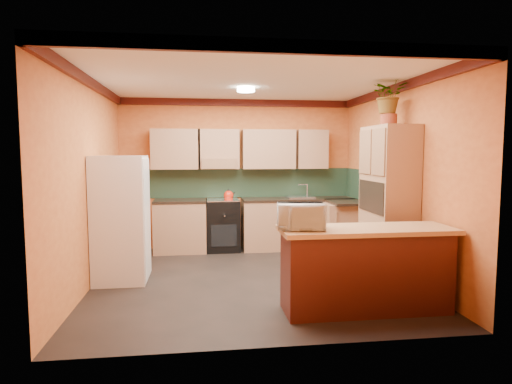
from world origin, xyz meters
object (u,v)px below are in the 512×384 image
Objects in this scene: base_cabinets_back at (258,225)px; stove at (223,225)px; breakfast_bar at (365,271)px; pantry at (388,204)px; fridge at (121,219)px; microwave at (301,216)px.

stove reaches higher than base_cabinets_back.
breakfast_bar is (1.40, -3.14, -0.02)m from stove.
pantry is 1.45m from breakfast_bar.
microwave is at bearing -34.87° from fridge.
base_cabinets_back is 2.70m from fridge.
fridge reaches higher than base_cabinets_back.
pantry reaches higher than fridge.
microwave is (2.13, -1.48, 0.22)m from fridge.
breakfast_bar is at bearing -76.15° from base_cabinets_back.
base_cabinets_back is 3.23m from breakfast_bar.
fridge is (-2.09, -1.66, 0.41)m from base_cabinets_back.
microwave is at bearing -89.31° from base_cabinets_back.
breakfast_bar is at bearing -124.12° from pantry.
pantry is (1.51, -2.05, 0.61)m from base_cabinets_back.
breakfast_bar is (0.77, -3.14, 0.00)m from base_cabinets_back.
microwave is (0.04, -3.14, 0.63)m from base_cabinets_back.
pantry is at bearing 55.88° from breakfast_bar.
stove is at bearing 136.23° from pantry.
base_cabinets_back is 0.63m from stove.
base_cabinets_back and breakfast_bar have the same top height.
fridge reaches higher than stove.
base_cabinets_back is 7.36× the size of microwave.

